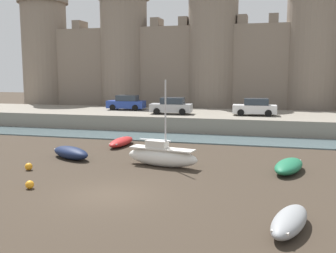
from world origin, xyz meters
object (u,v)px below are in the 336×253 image
at_px(sailboat_foreground_centre, 162,156).
at_px(rowboat_foreground_right, 289,166).
at_px(mooring_buoy_off_centre, 29,167).
at_px(car_quay_centre_east, 255,107).
at_px(car_quay_west, 171,106).
at_px(rowboat_midflat_right, 121,142).
at_px(car_quay_centre_west, 126,103).
at_px(rowboat_midflat_left, 71,152).
at_px(mooring_buoy_mid_mud, 30,185).
at_px(rowboat_midflat_centre, 289,221).
at_px(mooring_buoy_near_shore, 161,149).

height_order(sailboat_foreground_centre, rowboat_foreground_right, sailboat_foreground_centre).
relative_size(mooring_buoy_off_centre, car_quay_centre_east, 0.10).
distance_m(mooring_buoy_off_centre, car_quay_west, 18.81).
distance_m(rowboat_midflat_right, rowboat_foreground_right, 13.14).
xyz_separation_m(rowboat_midflat_right, rowboat_foreground_right, (12.10, -5.11, 0.04)).
bearing_deg(sailboat_foreground_centre, car_quay_west, 102.00).
bearing_deg(car_quay_centre_east, rowboat_midflat_right, -131.97).
xyz_separation_m(sailboat_foreground_centre, car_quay_centre_east, (4.80, 16.17, 1.62)).
bearing_deg(car_quay_centre_west, rowboat_foreground_right, -47.37).
bearing_deg(rowboat_midflat_left, rowboat_foreground_right, -0.42).
bearing_deg(mooring_buoy_mid_mud, rowboat_midflat_centre, -10.24).
height_order(sailboat_foreground_centre, rowboat_midflat_left, sailboat_foreground_centre).
bearing_deg(rowboat_midflat_right, car_quay_west, 81.42).
bearing_deg(sailboat_foreground_centre, mooring_buoy_near_shore, 106.41).
bearing_deg(mooring_buoy_off_centre, rowboat_foreground_right, 12.79).
bearing_deg(rowboat_midflat_left, car_quay_centre_east, 54.55).
distance_m(mooring_buoy_off_centre, mooring_buoy_near_shore, 9.20).
distance_m(mooring_buoy_near_shore, car_quay_centre_east, 13.62).
bearing_deg(mooring_buoy_near_shore, car_quay_west, 100.34).
relative_size(sailboat_foreground_centre, mooring_buoy_mid_mud, 12.62).
bearing_deg(mooring_buoy_mid_mud, car_quay_centre_east, 66.26).
height_order(rowboat_midflat_left, mooring_buoy_off_centre, rowboat_midflat_left).
bearing_deg(car_quay_centre_east, rowboat_foreground_right, -80.84).
bearing_deg(rowboat_midflat_left, mooring_buoy_mid_mud, -78.36).
height_order(rowboat_foreground_right, mooring_buoy_mid_mud, rowboat_foreground_right).
bearing_deg(rowboat_foreground_right, rowboat_midflat_centre, -92.20).
height_order(rowboat_midflat_left, mooring_buoy_near_shore, rowboat_midflat_left).
bearing_deg(car_quay_west, rowboat_midflat_left, -101.63).
height_order(rowboat_midflat_right, rowboat_midflat_centre, rowboat_midflat_centre).
bearing_deg(rowboat_foreground_right, mooring_buoy_mid_mud, -152.21).
xyz_separation_m(mooring_buoy_near_shore, car_quay_centre_east, (6.01, 12.04, 2.06)).
relative_size(sailboat_foreground_centre, rowboat_midflat_right, 1.41).
relative_size(mooring_buoy_near_shore, car_quay_centre_east, 0.11).
xyz_separation_m(rowboat_midflat_right, rowboat_midflat_left, (-1.57, -5.01, 0.08)).
distance_m(rowboat_midflat_centre, car_quay_centre_west, 31.09).
height_order(sailboat_foreground_centre, mooring_buoy_off_centre, sailboat_foreground_centre).
distance_m(rowboat_foreground_right, car_quay_centre_east, 16.06).
bearing_deg(rowboat_midflat_left, car_quay_centre_west, 98.85).
height_order(rowboat_midflat_centre, car_quay_centre_west, car_quay_centre_west).
xyz_separation_m(sailboat_foreground_centre, rowboat_foreground_right, (7.34, 0.43, -0.28)).
height_order(mooring_buoy_mid_mud, car_quay_west, car_quay_west).
xyz_separation_m(rowboat_midflat_centre, mooring_buoy_mid_mud, (-11.98, 2.17, -0.18)).
bearing_deg(rowboat_midflat_centre, mooring_buoy_near_shore, 123.63).
relative_size(rowboat_midflat_left, rowboat_midflat_centre, 1.04).
bearing_deg(mooring_buoy_off_centre, car_quay_west, 77.92).
distance_m(rowboat_midflat_left, car_quay_centre_east, 19.29).
xyz_separation_m(car_quay_west, car_quay_centre_west, (-5.83, 2.88, 0.00)).
bearing_deg(mooring_buoy_mid_mud, car_quay_centre_west, 99.61).
relative_size(rowboat_midflat_left, mooring_buoy_near_shore, 8.22).
bearing_deg(mooring_buoy_near_shore, car_quay_centre_west, 119.11).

